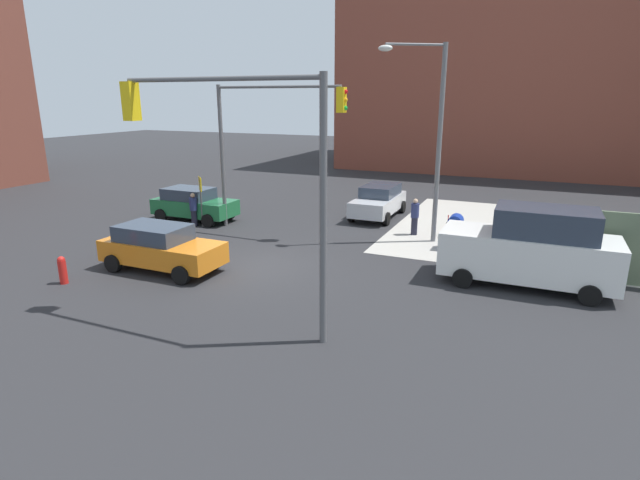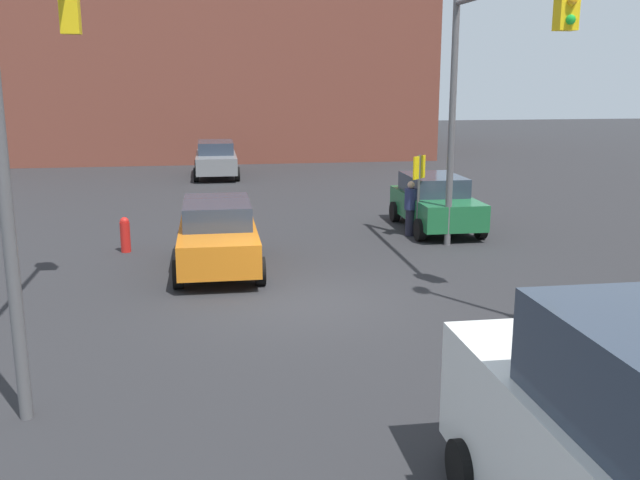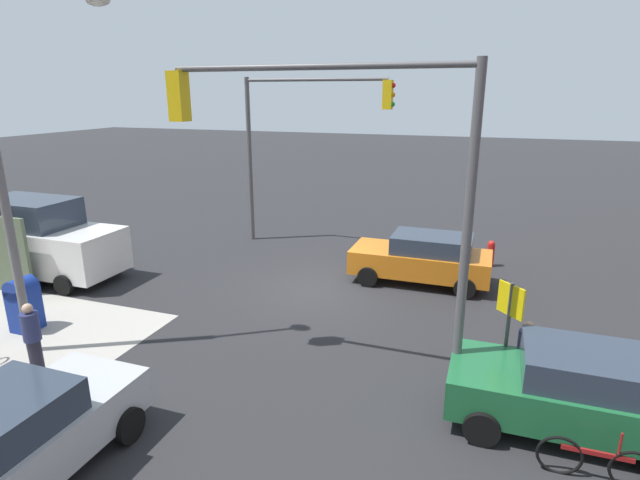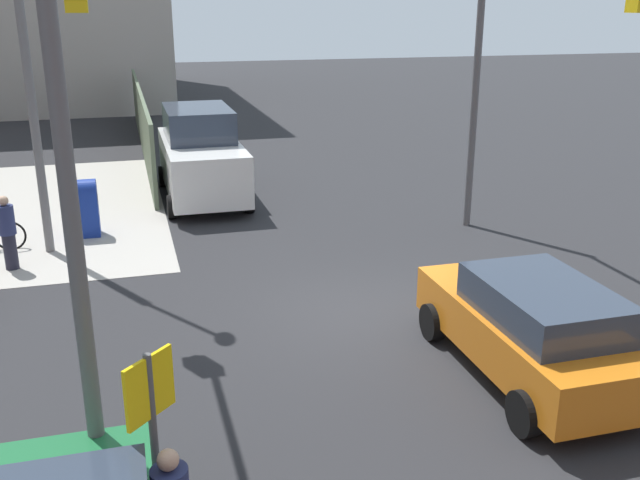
# 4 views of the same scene
# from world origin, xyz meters

# --- Properties ---
(ground_plane) EXTENTS (120.00, 120.00, 0.00)m
(ground_plane) POSITION_xyz_m (0.00, 0.00, 0.00)
(ground_plane) COLOR #28282B
(sidewalk_corner) EXTENTS (12.00, 12.00, 0.01)m
(sidewalk_corner) POSITION_xyz_m (9.00, 9.00, 0.01)
(sidewalk_corner) COLOR #ADA89E
(sidewalk_corner) RESTS_ON ground
(building_warehouse_north) EXTENTS (32.00, 18.00, 16.56)m
(building_warehouse_north) POSITION_xyz_m (8.76, 34.00, 8.28)
(building_warehouse_north) COLOR brown
(building_warehouse_north) RESTS_ON ground
(traffic_signal_nw_corner) EXTENTS (6.27, 0.36, 6.50)m
(traffic_signal_nw_corner) POSITION_xyz_m (-2.07, 4.50, 4.68)
(traffic_signal_nw_corner) COLOR #59595B
(traffic_signal_nw_corner) RESTS_ON ground
(traffic_signal_se_corner) EXTENTS (5.91, 0.36, 6.50)m
(traffic_signal_se_corner) POSITION_xyz_m (2.23, -4.50, 4.66)
(traffic_signal_se_corner) COLOR #59595B
(traffic_signal_se_corner) RESTS_ON ground
(street_lamp_corner) EXTENTS (2.40, 1.58, 8.00)m
(street_lamp_corner) POSITION_xyz_m (4.89, 5.60, 4.70)
(street_lamp_corner) COLOR slate
(street_lamp_corner) RESTS_ON ground
(warning_sign_two_way) EXTENTS (0.48, 0.48, 2.40)m
(warning_sign_two_way) POSITION_xyz_m (-5.40, 3.91, 1.64)
(warning_sign_two_way) COLOR #4C4C4C
(warning_sign_two_way) RESTS_ON ground
(mailbox_blue) EXTENTS (0.56, 0.64, 1.43)m
(mailbox_blue) POSITION_xyz_m (6.20, 5.00, 0.76)
(mailbox_blue) COLOR navy
(mailbox_blue) RESTS_ON ground
(fire_hydrant) EXTENTS (0.26, 0.26, 0.94)m
(fire_hydrant) POSITION_xyz_m (-5.00, -4.20, 0.49)
(fire_hydrant) COLOR red
(fire_hydrant) RESTS_ON ground
(sedan_silver) EXTENTS (2.02, 4.36, 1.62)m
(sedan_silver) POSITION_xyz_m (1.68, 9.24, 0.84)
(sedan_silver) COLOR #B7BABF
(sedan_silver) RESTS_ON ground
(hatchback_orange) EXTENTS (4.37, 2.02, 1.62)m
(hatchback_orange) POSITION_xyz_m (-2.95, -1.79, 0.84)
(hatchback_orange) COLOR orange
(hatchback_orange) RESTS_ON ground
(coupe_green) EXTENTS (4.14, 2.02, 1.62)m
(coupe_green) POSITION_xyz_m (-6.56, 4.79, 0.84)
(coupe_green) COLOR #1E6638
(coupe_green) RESTS_ON ground
(van_white_delivery) EXTENTS (5.40, 2.32, 2.62)m
(van_white_delivery) POSITION_xyz_m (9.09, 1.80, 1.28)
(van_white_delivery) COLOR white
(van_white_delivery) RESTS_ON ground
(pedestrian_crossing) EXTENTS (0.36, 0.36, 1.60)m
(pedestrian_crossing) POSITION_xyz_m (-5.80, 3.80, 0.83)
(pedestrian_crossing) COLOR navy
(pedestrian_crossing) RESTS_ON ground
(pedestrian_waiting) EXTENTS (0.36, 0.36, 1.65)m
(pedestrian_waiting) POSITION_xyz_m (4.20, 6.50, 0.85)
(pedestrian_waiting) COLOR navy
(pedestrian_waiting) RESTS_ON ground
(bicycle_leaning_on_fence) EXTENTS (0.05, 1.75, 0.97)m
(bicycle_leaning_on_fence) POSITION_xyz_m (5.60, 7.20, 0.35)
(bicycle_leaning_on_fence) COLOR black
(bicycle_leaning_on_fence) RESTS_ON ground
(bicycle_at_crosswalk) EXTENTS (1.75, 0.05, 0.97)m
(bicycle_at_crosswalk) POSITION_xyz_m (-6.80, 6.00, 0.35)
(bicycle_at_crosswalk) COLOR black
(bicycle_at_crosswalk) RESTS_ON ground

